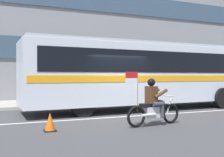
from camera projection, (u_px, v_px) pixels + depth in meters
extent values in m
plane|color=#3D3D3F|center=(119.00, 115.00, 11.27)|extent=(60.00, 60.00, 0.00)
cube|color=#A39E93|center=(85.00, 102.00, 15.99)|extent=(28.00, 3.80, 0.15)
cube|color=silver|center=(125.00, 117.00, 10.72)|extent=(26.60, 0.14, 0.01)
cube|color=gray|center=(75.00, 29.00, 18.06)|extent=(28.00, 0.80, 9.69)
cube|color=#384C60|center=(77.00, 50.00, 17.67)|extent=(25.76, 0.10, 1.40)
cube|color=silver|center=(152.00, 74.00, 13.24)|extent=(12.64, 3.05, 2.70)
cube|color=black|center=(152.00, 63.00, 13.24)|extent=(11.64, 3.05, 0.96)
cube|color=orange|center=(152.00, 78.00, 13.24)|extent=(12.39, 3.07, 0.28)
cube|color=#ADB1BA|center=(152.00, 46.00, 13.23)|extent=(12.38, 2.92, 0.16)
cylinder|color=black|center=(83.00, 104.00, 10.69)|extent=(1.04, 0.30, 1.04)
cylinder|color=black|center=(223.00, 98.00, 13.48)|extent=(1.04, 0.30, 1.04)
torus|color=black|center=(171.00, 113.00, 9.18)|extent=(0.70, 0.18, 0.69)
torus|color=black|center=(136.00, 117.00, 8.46)|extent=(0.70, 0.18, 0.69)
cube|color=silver|center=(153.00, 112.00, 8.79)|extent=(0.67, 0.36, 0.36)
ellipsoid|color=black|center=(159.00, 103.00, 8.91)|extent=(0.51, 0.34, 0.24)
cube|color=black|center=(148.00, 105.00, 8.69)|extent=(0.59, 0.33, 0.12)
cylinder|color=silver|center=(169.00, 105.00, 9.14)|extent=(0.28, 0.09, 0.58)
cylinder|color=silver|center=(168.00, 96.00, 9.10)|extent=(0.12, 0.64, 0.04)
cylinder|color=silver|center=(149.00, 115.00, 8.50)|extent=(0.56, 0.16, 0.09)
cube|color=#4C2D19|center=(151.00, 95.00, 8.75)|extent=(0.32, 0.39, 0.56)
sphere|color=black|center=(151.00, 82.00, 8.75)|extent=(0.26, 0.26, 0.26)
cylinder|color=#38383D|center=(151.00, 103.00, 8.98)|extent=(0.44, 0.20, 0.15)
cylinder|color=#38383D|center=(155.00, 110.00, 9.07)|extent=(0.13, 0.13, 0.46)
cylinder|color=#38383D|center=(158.00, 104.00, 8.67)|extent=(0.44, 0.20, 0.15)
cylinder|color=#38383D|center=(162.00, 111.00, 8.76)|extent=(0.13, 0.13, 0.46)
cylinder|color=#4C2D19|center=(153.00, 93.00, 9.04)|extent=(0.53, 0.18, 0.32)
cylinder|color=#4C2D19|center=(161.00, 94.00, 8.70)|extent=(0.53, 0.18, 0.32)
cylinder|color=olive|center=(138.00, 91.00, 8.47)|extent=(0.02, 0.02, 1.25)
cube|color=red|center=(132.00, 75.00, 8.35)|extent=(0.44, 0.08, 0.20)
cube|color=white|center=(132.00, 81.00, 8.35)|extent=(0.44, 0.08, 0.20)
cylinder|color=#4C8C3F|center=(75.00, 98.00, 14.46)|extent=(0.22, 0.22, 0.58)
sphere|color=#4C8C3F|center=(74.00, 91.00, 14.45)|extent=(0.20, 0.20, 0.20)
cylinder|color=#4C8C3F|center=(75.00, 98.00, 14.33)|extent=(0.09, 0.10, 0.09)
cone|color=#EA590F|center=(50.00, 122.00, 7.90)|extent=(0.32, 0.32, 0.55)
cube|color=black|center=(50.00, 131.00, 7.90)|extent=(0.36, 0.36, 0.03)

